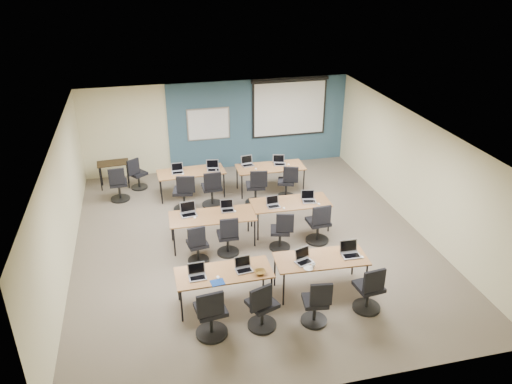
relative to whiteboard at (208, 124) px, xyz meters
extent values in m
cube|color=#6B6354|center=(0.30, -4.43, -1.45)|extent=(8.00, 9.00, 0.02)
cube|color=white|center=(0.30, -4.43, 1.25)|extent=(8.00, 9.00, 0.02)
cube|color=beige|center=(0.30, 0.07, -0.10)|extent=(8.00, 0.04, 2.70)
cube|color=beige|center=(0.30, -8.93, -0.10)|extent=(8.00, 0.04, 2.70)
cube|color=beige|center=(-3.70, -4.43, -0.10)|extent=(0.04, 9.00, 2.70)
cube|color=beige|center=(4.30, -4.43, -0.10)|extent=(0.04, 9.00, 2.70)
cube|color=#3D5977|center=(1.55, 0.04, -0.10)|extent=(5.50, 0.04, 2.70)
cube|color=#ACADAD|center=(0.00, 0.00, 0.00)|extent=(1.28, 0.02, 0.98)
cube|color=white|center=(0.00, -0.01, 0.00)|extent=(1.20, 0.02, 0.90)
cube|color=black|center=(2.50, -0.02, 0.35)|extent=(2.32, 0.03, 1.82)
cube|color=white|center=(2.50, -0.03, 0.31)|extent=(2.20, 0.02, 1.62)
cylinder|color=black|center=(2.50, -0.03, 1.19)|extent=(2.40, 0.10, 0.10)
cube|color=#9B5F2E|center=(-0.72, -6.56, -0.73)|extent=(1.80, 0.75, 0.03)
cylinder|color=black|center=(-1.56, -6.87, -1.10)|extent=(0.04, 0.04, 0.70)
cylinder|color=black|center=(0.12, -6.87, -1.10)|extent=(0.04, 0.04, 0.70)
cylinder|color=black|center=(-1.56, -6.24, -1.10)|extent=(0.04, 0.04, 0.70)
cylinder|color=black|center=(0.12, -6.24, -1.10)|extent=(0.04, 0.04, 0.70)
cube|color=brown|center=(1.20, -6.54, -0.73)|extent=(1.80, 0.75, 0.03)
cylinder|color=black|center=(0.36, -6.85, -1.10)|extent=(0.04, 0.04, 0.70)
cylinder|color=black|center=(2.05, -6.85, -1.10)|extent=(0.04, 0.04, 0.70)
cylinder|color=black|center=(0.36, -6.22, -1.10)|extent=(0.04, 0.04, 0.70)
cylinder|color=black|center=(2.05, -6.22, -1.10)|extent=(0.04, 0.04, 0.70)
cube|color=#A06440|center=(-0.59, -4.33, -0.73)|extent=(1.93, 0.81, 0.03)
cylinder|color=black|center=(-1.50, -4.67, -1.10)|extent=(0.04, 0.04, 0.70)
cylinder|color=black|center=(0.32, -4.67, -1.10)|extent=(0.04, 0.04, 0.70)
cylinder|color=black|center=(-1.50, -3.99, -1.10)|extent=(0.04, 0.04, 0.70)
cylinder|color=black|center=(0.32, -3.99, -1.10)|extent=(0.04, 0.04, 0.70)
cube|color=#A46538|center=(1.32, -4.11, -0.73)|extent=(1.87, 0.78, 0.03)
cylinder|color=black|center=(0.45, -4.43, -1.10)|extent=(0.04, 0.04, 0.70)
cylinder|color=black|center=(2.20, -4.43, -1.10)|extent=(0.04, 0.04, 0.70)
cylinder|color=black|center=(0.45, -3.78, -1.10)|extent=(0.04, 0.04, 0.70)
cylinder|color=black|center=(2.20, -3.78, -1.10)|extent=(0.04, 0.04, 0.70)
cube|color=#A16339|center=(-0.76, -1.74, -0.73)|extent=(1.80, 0.75, 0.03)
cylinder|color=black|center=(-1.61, -2.05, -1.10)|extent=(0.04, 0.04, 0.70)
cylinder|color=black|center=(0.08, -2.05, -1.10)|extent=(0.04, 0.04, 0.70)
cylinder|color=black|center=(-1.61, -1.42, -1.10)|extent=(0.04, 0.04, 0.70)
cylinder|color=black|center=(0.08, -1.42, -1.10)|extent=(0.04, 0.04, 0.70)
cube|color=brown|center=(1.41, -1.92, -0.73)|extent=(1.88, 0.78, 0.03)
cylinder|color=black|center=(0.53, -2.25, -1.10)|extent=(0.04, 0.04, 0.70)
cylinder|color=black|center=(2.29, -2.25, -1.10)|extent=(0.04, 0.04, 0.70)
cylinder|color=black|center=(0.53, -1.59, -1.10)|extent=(0.04, 0.04, 0.70)
cylinder|color=black|center=(2.29, -1.59, -1.10)|extent=(0.04, 0.04, 0.70)
cube|color=silver|center=(-1.22, -6.63, -0.71)|extent=(0.32, 0.23, 0.02)
cube|color=black|center=(-1.22, -6.65, -0.70)|extent=(0.27, 0.13, 0.00)
cube|color=silver|center=(-1.22, -6.51, -0.59)|extent=(0.32, 0.06, 0.22)
cube|color=black|center=(-1.22, -6.52, -0.59)|extent=(0.28, 0.04, 0.18)
ellipsoid|color=white|center=(-0.85, -6.71, -0.71)|extent=(0.06, 0.10, 0.03)
cylinder|color=black|center=(-1.09, -7.33, -1.42)|extent=(0.57, 0.57, 0.05)
cylinder|color=black|center=(-1.09, -7.33, -1.20)|extent=(0.06, 0.06, 0.51)
cube|color=black|center=(-1.09, -7.33, -0.90)|extent=(0.51, 0.51, 0.08)
cube|color=black|center=(-1.12, -7.56, -0.62)|extent=(0.46, 0.06, 0.44)
cube|color=#B9B9BC|center=(-0.34, -6.61, -0.71)|extent=(0.31, 0.23, 0.02)
cube|color=black|center=(-0.34, -6.63, -0.70)|extent=(0.26, 0.13, 0.00)
cube|color=#B9B9BC|center=(-0.34, -6.48, -0.59)|extent=(0.31, 0.06, 0.21)
cube|color=black|center=(-0.34, -6.49, -0.59)|extent=(0.27, 0.04, 0.18)
ellipsoid|color=white|center=(0.02, -6.67, -0.71)|extent=(0.07, 0.10, 0.03)
cylinder|color=black|center=(-0.18, -7.34, -1.42)|extent=(0.53, 0.53, 0.05)
cylinder|color=black|center=(-0.18, -7.34, -1.22)|extent=(0.06, 0.06, 0.47)
cube|color=black|center=(-0.18, -7.34, -0.94)|extent=(0.47, 0.47, 0.08)
cube|color=black|center=(-0.25, -7.54, -0.66)|extent=(0.43, 0.06, 0.44)
cube|color=silver|center=(0.84, -6.60, -0.71)|extent=(0.33, 0.24, 0.02)
cube|color=black|center=(0.84, -6.62, -0.70)|extent=(0.28, 0.14, 0.00)
cube|color=silver|center=(0.84, -6.48, -0.58)|extent=(0.33, 0.06, 0.23)
cube|color=black|center=(0.84, -6.48, -0.58)|extent=(0.29, 0.04, 0.18)
ellipsoid|color=white|center=(0.99, -6.66, -0.71)|extent=(0.08, 0.11, 0.03)
cylinder|color=black|center=(0.78, -7.44, -1.42)|extent=(0.49, 0.49, 0.05)
cylinder|color=black|center=(0.78, -7.44, -1.24)|extent=(0.06, 0.06, 0.43)
cube|color=black|center=(0.78, -7.44, -0.98)|extent=(0.43, 0.43, 0.08)
cube|color=black|center=(0.80, -7.64, -0.70)|extent=(0.39, 0.06, 0.44)
cube|color=silver|center=(1.80, -6.60, -0.71)|extent=(0.36, 0.26, 0.02)
cube|color=black|center=(1.80, -6.62, -0.70)|extent=(0.31, 0.15, 0.00)
cube|color=silver|center=(1.80, -6.46, -0.57)|extent=(0.36, 0.07, 0.25)
cube|color=black|center=(1.80, -6.47, -0.57)|extent=(0.32, 0.05, 0.20)
ellipsoid|color=white|center=(1.99, -6.70, -0.71)|extent=(0.09, 0.11, 0.03)
cylinder|color=black|center=(1.87, -7.32, -1.42)|extent=(0.53, 0.53, 0.05)
cylinder|color=black|center=(1.87, -7.32, -1.22)|extent=(0.06, 0.06, 0.47)
cube|color=black|center=(1.87, -7.32, -0.94)|extent=(0.47, 0.47, 0.08)
cube|color=black|center=(1.84, -7.53, -0.66)|extent=(0.43, 0.06, 0.44)
cube|color=#B8B8BC|center=(-1.10, -4.20, -0.71)|extent=(0.36, 0.26, 0.02)
cube|color=black|center=(-1.10, -4.22, -0.70)|extent=(0.30, 0.15, 0.00)
cube|color=#B8B8BC|center=(-1.10, -4.06, -0.57)|extent=(0.36, 0.07, 0.25)
cube|color=black|center=(-1.10, -4.07, -0.57)|extent=(0.32, 0.05, 0.20)
ellipsoid|color=white|center=(-0.99, -4.36, -0.71)|extent=(0.09, 0.11, 0.03)
cylinder|color=black|center=(-1.02, -5.00, -1.42)|extent=(0.46, 0.46, 0.05)
cylinder|color=black|center=(-1.02, -5.00, -1.24)|extent=(0.06, 0.06, 0.41)
cube|color=black|center=(-1.02, -5.00, -1.00)|extent=(0.41, 0.41, 0.08)
cube|color=black|center=(-1.05, -5.18, -0.72)|extent=(0.38, 0.06, 0.44)
cube|color=#AAAAAC|center=(-0.21, -4.20, -0.71)|extent=(0.30, 0.22, 0.02)
cube|color=black|center=(-0.21, -4.22, -0.70)|extent=(0.25, 0.13, 0.00)
cube|color=#AAAAAC|center=(-0.21, -4.08, -0.59)|extent=(0.30, 0.06, 0.21)
cube|color=black|center=(-0.21, -4.09, -0.59)|extent=(0.26, 0.04, 0.17)
ellipsoid|color=white|center=(-0.06, -4.27, -0.71)|extent=(0.09, 0.11, 0.03)
cylinder|color=black|center=(-0.33, -4.83, -1.42)|extent=(0.49, 0.49, 0.05)
cylinder|color=black|center=(-0.33, -4.83, -1.23)|extent=(0.06, 0.06, 0.44)
cube|color=black|center=(-0.33, -4.83, -0.97)|extent=(0.44, 0.44, 0.08)
cube|color=black|center=(-0.33, -5.02, -0.69)|extent=(0.40, 0.06, 0.44)
cube|color=#BDBDBD|center=(0.87, -4.25, -0.71)|extent=(0.30, 0.22, 0.02)
cube|color=black|center=(0.87, -4.27, -0.70)|extent=(0.25, 0.13, 0.00)
cube|color=#BDBDBD|center=(0.87, -4.13, -0.59)|extent=(0.30, 0.06, 0.21)
cube|color=black|center=(0.87, -4.14, -0.59)|extent=(0.26, 0.04, 0.17)
ellipsoid|color=white|center=(1.08, -4.39, -0.71)|extent=(0.07, 0.10, 0.03)
cylinder|color=black|center=(0.85, -4.89, -1.42)|extent=(0.48, 0.48, 0.05)
cylinder|color=black|center=(0.85, -4.89, -1.24)|extent=(0.06, 0.06, 0.43)
cube|color=black|center=(0.85, -4.89, -0.98)|extent=(0.43, 0.43, 0.08)
cube|color=black|center=(0.90, -5.08, -0.70)|extent=(0.39, 0.06, 0.44)
cube|color=silver|center=(1.76, -4.19, -0.71)|extent=(0.32, 0.23, 0.02)
cube|color=black|center=(1.76, -4.21, -0.70)|extent=(0.27, 0.14, 0.00)
cube|color=silver|center=(1.76, -4.07, -0.59)|extent=(0.32, 0.06, 0.22)
cube|color=black|center=(1.76, -4.08, -0.59)|extent=(0.28, 0.04, 0.18)
ellipsoid|color=white|center=(1.94, -4.37, -0.71)|extent=(0.08, 0.11, 0.03)
cylinder|color=black|center=(1.78, -4.80, -1.42)|extent=(0.54, 0.54, 0.05)
cylinder|color=black|center=(1.78, -4.80, -1.21)|extent=(0.06, 0.06, 0.48)
cube|color=black|center=(1.78, -4.80, -0.93)|extent=(0.48, 0.48, 0.08)
cube|color=black|center=(1.77, -5.01, -0.65)|extent=(0.43, 0.06, 0.44)
cube|color=silver|center=(-1.12, -1.76, -0.71)|extent=(0.31, 0.23, 0.02)
cube|color=black|center=(-1.12, -1.78, -0.70)|extent=(0.27, 0.13, 0.00)
cube|color=silver|center=(-1.12, -1.64, -0.59)|extent=(0.31, 0.06, 0.22)
cube|color=black|center=(-1.12, -1.65, -0.59)|extent=(0.28, 0.04, 0.18)
ellipsoid|color=white|center=(-1.00, -1.88, -0.71)|extent=(0.07, 0.10, 0.03)
cylinder|color=black|center=(-1.06, -2.52, -1.42)|extent=(0.57, 0.57, 0.05)
cylinder|color=black|center=(-1.06, -2.52, -1.20)|extent=(0.06, 0.06, 0.50)
cube|color=black|center=(-1.06, -2.52, -0.91)|extent=(0.50, 0.50, 0.08)
cube|color=black|center=(-1.01, -2.74, -0.63)|extent=(0.46, 0.06, 0.44)
cube|color=#B3B3B3|center=(-0.17, -1.81, -0.71)|extent=(0.34, 0.25, 0.02)
cube|color=black|center=(-0.17, -1.83, -0.70)|extent=(0.29, 0.14, 0.00)
cube|color=#B3B3B3|center=(-0.17, -1.68, -0.58)|extent=(0.34, 0.06, 0.23)
cube|color=black|center=(-0.17, -1.68, -0.58)|extent=(0.30, 0.04, 0.19)
ellipsoid|color=white|center=(-0.09, -1.86, -0.71)|extent=(0.08, 0.11, 0.04)
cylinder|color=black|center=(-0.31, -2.43, -1.42)|extent=(0.55, 0.55, 0.05)
cylinder|color=black|center=(-0.31, -2.43, -1.21)|extent=(0.06, 0.06, 0.49)
cube|color=black|center=(-0.31, -2.43, -0.92)|extent=(0.49, 0.49, 0.08)
cube|color=black|center=(-0.32, -2.65, -0.64)|extent=(0.45, 0.06, 0.44)
cube|color=#BABABA|center=(0.82, -1.70, -0.71)|extent=(0.33, 0.24, 0.02)
cube|color=black|center=(0.82, -1.72, -0.70)|extent=(0.28, 0.14, 0.00)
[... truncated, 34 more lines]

